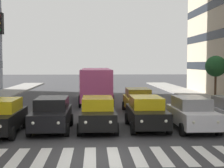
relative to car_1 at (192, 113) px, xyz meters
The scene contains 10 objects.
ground_plane 6.94m from the car_1, 45.02° to the left, with size 180.00×180.00×0.00m, color #38383A.
crosswalk_markings 6.94m from the car_1, 45.02° to the left, with size 10.35×2.80×0.01m.
car_1 is the anchor object (origin of this frame).
car_2 2.39m from the car_1, ahead, with size 2.02×4.44×1.72m.
car_3 4.99m from the car_1, ahead, with size 2.02×4.44×1.72m.
car_4 7.37m from the car_1, ahead, with size 2.02×4.44×1.72m.
car_5 9.80m from the car_1, ahead, with size 2.02×4.44×1.72m.
car_row2_0 6.53m from the car_1, 71.85° to the right, with size 2.02×4.44×1.72m.
bus_behind_traffic 13.68m from the car_1, 68.59° to the right, with size 2.78×10.50×3.00m.
street_tree_2 13.59m from the car_1, 115.33° to the right, with size 1.88×1.88×4.04m.
Camera 1 is at (0.29, 12.38, 3.53)m, focal length 53.59 mm.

